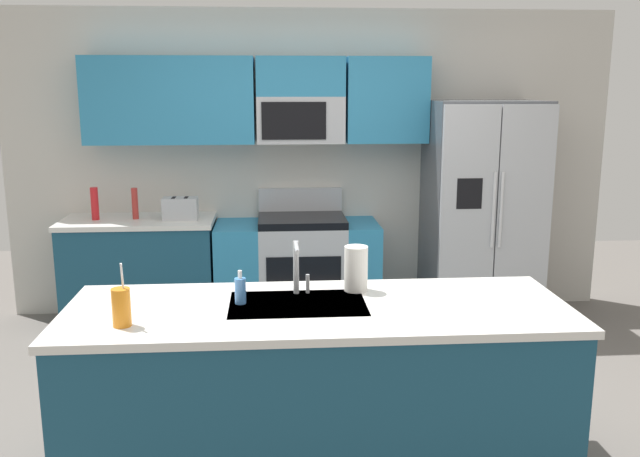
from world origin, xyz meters
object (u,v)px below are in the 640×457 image
at_px(bottle_red, 95,204).
at_px(soap_dispenser, 240,290).
at_px(sink_faucet, 297,264).
at_px(toaster, 180,208).
at_px(range_oven, 298,269).
at_px(pepper_mill, 135,203).
at_px(drink_cup_orange, 121,307).
at_px(paper_towel_roll, 356,269).
at_px(refrigerator, 482,213).

height_order(bottle_red, soap_dispenser, bottle_red).
bearing_deg(sink_faucet, soap_dispenser, -157.47).
height_order(toaster, sink_faucet, sink_faucet).
xyz_separation_m(range_oven, soap_dispenser, (-0.37, -2.27, 0.53)).
distance_m(pepper_mill, soap_dispenser, 2.46).
bearing_deg(pepper_mill, sink_faucet, -59.99).
distance_m(drink_cup_orange, paper_towel_roll, 1.21).
distance_m(pepper_mill, paper_towel_roll, 2.60).
bearing_deg(toaster, drink_cup_orange, -88.66).
relative_size(toaster, bottle_red, 1.06).
bearing_deg(drink_cup_orange, bottle_red, 106.39).
relative_size(refrigerator, sink_faucet, 6.56).
relative_size(range_oven, bottle_red, 5.13).
relative_size(range_oven, pepper_mill, 5.34).
bearing_deg(range_oven, refrigerator, -2.66).
distance_m(toaster, drink_cup_orange, 2.50).
bearing_deg(toaster, refrigerator, -0.45).
distance_m(refrigerator, toaster, 2.50).
bearing_deg(bottle_red, sink_faucet, -53.87).
distance_m(sink_faucet, soap_dispenser, 0.33).
relative_size(toaster, drink_cup_orange, 0.95).
bearing_deg(refrigerator, drink_cup_orange, -134.52).
bearing_deg(refrigerator, toaster, 179.55).
bearing_deg(sink_faucet, bottle_red, 126.13).
bearing_deg(toaster, range_oven, 3.16).
relative_size(range_oven, sink_faucet, 4.82).
relative_size(pepper_mill, bottle_red, 0.96).
distance_m(range_oven, bottle_red, 1.74).
bearing_deg(range_oven, toaster, -176.84).
bearing_deg(bottle_red, soap_dispenser, -60.65).
bearing_deg(soap_dispenser, pepper_mill, 112.72).
height_order(refrigerator, pepper_mill, refrigerator).
xyz_separation_m(refrigerator, soap_dispenser, (-1.92, -2.20, 0.04)).
distance_m(bottle_red, drink_cup_orange, 2.65).
xyz_separation_m(soap_dispenser, paper_towel_roll, (0.60, 0.17, 0.05)).
distance_m(refrigerator, paper_towel_roll, 2.42).
height_order(sink_faucet, soap_dispenser, sink_faucet).
xyz_separation_m(pepper_mill, paper_towel_roll, (1.55, -2.09, -0.01)).
xyz_separation_m(pepper_mill, bottle_red, (-0.32, -0.01, 0.01)).
bearing_deg(range_oven, drink_cup_orange, -109.28).
xyz_separation_m(refrigerator, drink_cup_orange, (-2.44, -2.48, 0.06)).
xyz_separation_m(sink_faucet, soap_dispenser, (-0.29, -0.12, -0.10)).
distance_m(sink_faucet, drink_cup_orange, 0.91).
height_order(pepper_mill, bottle_red, bottle_red).
bearing_deg(pepper_mill, paper_towel_roll, -53.45).
bearing_deg(drink_cup_orange, pepper_mill, 99.55).
xyz_separation_m(refrigerator, sink_faucet, (-1.63, -2.08, 0.14)).
distance_m(bottle_red, sink_faucet, 2.64).
height_order(soap_dispenser, paper_towel_roll, paper_towel_roll).
bearing_deg(bottle_red, refrigerator, -1.01).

